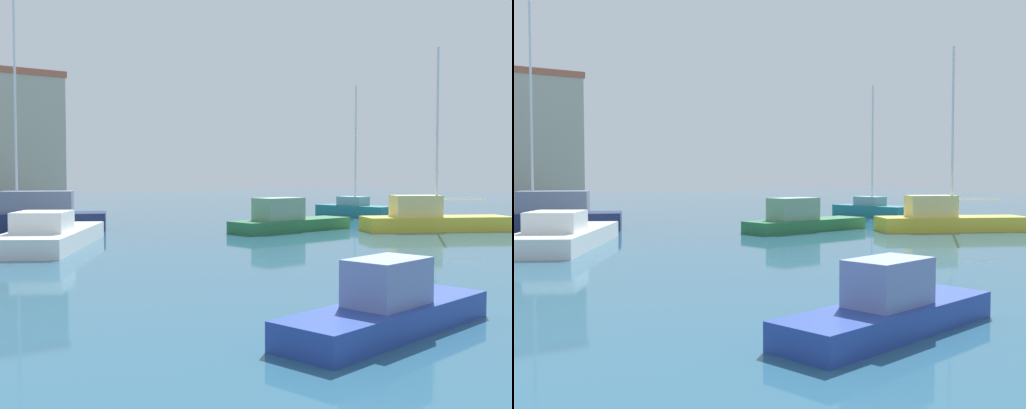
% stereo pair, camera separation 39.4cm
% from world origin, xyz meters
% --- Properties ---
extents(water, '(160.00, 160.00, 0.00)m').
position_xyz_m(water, '(15.00, 20.00, 0.00)').
color(water, '#285670').
rests_on(water, ground).
extents(sailboat_teal_mid_harbor, '(2.63, 5.88, 9.00)m').
position_xyz_m(sailboat_teal_mid_harbor, '(31.92, 29.02, 0.55)').
color(sailboat_teal_mid_harbor, '#1E707A').
rests_on(sailboat_teal_mid_harbor, water).
extents(motorboat_white_inner_mooring, '(6.73, 8.62, 1.50)m').
position_xyz_m(motorboat_white_inner_mooring, '(8.86, 22.45, 0.48)').
color(motorboat_white_inner_mooring, white).
rests_on(motorboat_white_inner_mooring, water).
extents(motorboat_blue_outer_mooring, '(5.28, 2.31, 1.37)m').
position_xyz_m(motorboat_blue_outer_mooring, '(9.61, 5.13, 0.44)').
color(motorboat_blue_outer_mooring, '#233D93').
rests_on(motorboat_blue_outer_mooring, water).
extents(sailboat_navy_behind_lamppost, '(9.13, 5.79, 11.71)m').
position_xyz_m(sailboat_navy_behind_lamppost, '(10.00, 30.61, 0.77)').
color(sailboat_navy_behind_lamppost, '#19234C').
rests_on(sailboat_navy_behind_lamppost, water).
extents(sailboat_yellow_far_left, '(7.76, 5.43, 9.43)m').
position_xyz_m(sailboat_yellow_far_left, '(27.35, 18.67, 0.62)').
color(sailboat_yellow_far_left, gold).
rests_on(sailboat_yellow_far_left, water).
extents(motorboat_green_distant_north, '(7.21, 2.68, 1.73)m').
position_xyz_m(motorboat_green_distant_north, '(21.14, 22.83, 0.58)').
color(motorboat_green_distant_north, '#28703D').
rests_on(motorboat_green_distant_north, water).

